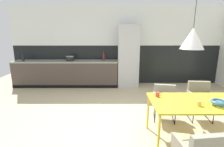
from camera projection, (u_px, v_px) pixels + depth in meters
The scene contains 15 objects.
ground_plane at pixel (124, 128), 3.44m from camera, with size 9.71×9.71×0.00m, color tan.
back_wall_splashback_dark at pixel (119, 64), 6.37m from camera, with size 7.47×0.12×1.38m, color black.
back_wall_panel_upper at pixel (119, 25), 6.05m from camera, with size 7.47×0.12×1.38m, color silver.
kitchen_counter at pixel (67, 73), 6.09m from camera, with size 3.58×0.63×0.89m.
refrigerator_column at pixel (129, 56), 5.94m from camera, with size 0.70×0.60×2.09m, color #ADAFB2.
dining_table at pixel (208, 104), 2.88m from camera, with size 1.85×0.87×0.73m.
armchair_head_of_table at pixel (166, 98), 3.74m from camera, with size 0.56×0.55×0.73m.
armchair_corner_seat at pixel (201, 96), 3.73m from camera, with size 0.52×0.51×0.80m.
fruit_bowl at pixel (220, 103), 2.70m from camera, with size 0.26×0.26×0.08m.
mug_short_terracotta at pixel (200, 103), 2.70m from camera, with size 0.11×0.07×0.08m.
mug_glass_clear at pixel (158, 94), 3.09m from camera, with size 0.12×0.08×0.08m.
cooking_pot at pixel (71, 58), 5.94m from camera, with size 0.28×0.28×0.19m.
bottle_wine_green at pixel (24, 57), 5.86m from camera, with size 0.07×0.07×0.34m.
bottle_oil_tall at pixel (104, 57), 6.00m from camera, with size 0.08×0.08×0.31m.
pendant_lamp_over_table_near at pixel (193, 39), 2.60m from camera, with size 0.35×0.35×1.12m.
Camera 1 is at (-0.22, -3.09, 1.85)m, focal length 27.89 mm.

